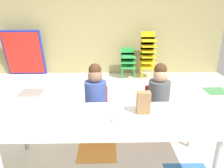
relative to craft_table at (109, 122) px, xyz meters
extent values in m
cube|color=silver|center=(-0.13, 0.68, -0.51)|extent=(5.79, 5.41, 0.02)
cube|color=silver|center=(-1.48, 1.58, -0.50)|extent=(0.43, 0.43, 0.00)
cube|color=#478C51|center=(-0.13, 0.68, -0.50)|extent=(0.43, 0.43, 0.00)
cube|color=#478C51|center=(2.12, 2.03, -0.50)|extent=(0.43, 0.43, 0.00)
cube|color=gray|center=(-1.48, 2.03, -0.50)|extent=(0.43, 0.43, 0.00)
cube|color=orange|center=(-0.13, 0.23, -0.50)|extent=(0.43, 0.43, 0.00)
cube|color=tan|center=(-0.13, 3.39, 0.79)|extent=(5.79, 0.10, 2.57)
cube|color=white|center=(0.00, 0.00, 0.02)|extent=(2.03, 0.70, 0.04)
cylinder|color=#B2B2B7|center=(-0.94, -0.29, -0.25)|extent=(0.05, 0.05, 0.51)
cylinder|color=#B2B2B7|center=(0.94, -0.29, -0.25)|extent=(0.05, 0.05, 0.51)
cylinder|color=#B2B2B7|center=(-0.94, 0.29, -0.25)|extent=(0.05, 0.05, 0.51)
cylinder|color=#B2B2B7|center=(0.94, 0.29, -0.25)|extent=(0.05, 0.05, 0.51)
cube|color=red|center=(-0.15, 0.57, -0.20)|extent=(0.32, 0.30, 0.03)
cube|color=red|center=(-0.15, 0.72, -0.05)|extent=(0.29, 0.02, 0.30)
cylinder|color=#384C99|center=(-0.15, 0.57, 0.02)|extent=(0.34, 0.34, 0.38)
sphere|color=#8C664C|center=(-0.15, 0.57, 0.28)|extent=(0.17, 0.17, 0.17)
sphere|color=#472D19|center=(-0.15, 0.58, 0.35)|extent=(0.15, 0.15, 0.15)
cylinder|color=red|center=(-0.29, 0.44, -0.35)|extent=(0.02, 0.02, 0.28)
cylinder|color=red|center=(-0.01, 0.44, -0.35)|extent=(0.02, 0.02, 0.28)
cylinder|color=red|center=(-0.29, 0.70, -0.35)|extent=(0.02, 0.02, 0.28)
cylinder|color=red|center=(-0.01, 0.70, -0.35)|extent=(0.02, 0.02, 0.28)
cube|color=red|center=(0.61, 0.57, -0.20)|extent=(0.32, 0.30, 0.03)
cube|color=red|center=(0.61, 0.72, -0.05)|extent=(0.29, 0.02, 0.30)
cylinder|color=#4C5156|center=(0.61, 0.57, 0.02)|extent=(0.28, 0.28, 0.38)
sphere|color=tan|center=(0.61, 0.57, 0.28)|extent=(0.17, 0.17, 0.17)
sphere|color=#472D19|center=(0.61, 0.58, 0.35)|extent=(0.15, 0.15, 0.15)
cylinder|color=red|center=(0.47, 0.44, -0.35)|extent=(0.02, 0.02, 0.28)
cylinder|color=red|center=(0.75, 0.44, -0.35)|extent=(0.02, 0.02, 0.28)
cylinder|color=red|center=(0.47, 0.70, -0.35)|extent=(0.02, 0.02, 0.28)
cylinder|color=red|center=(0.75, 0.70, -0.35)|extent=(0.02, 0.02, 0.28)
cube|color=green|center=(0.46, 2.95, -0.24)|extent=(0.32, 0.30, 0.03)
cube|color=green|center=(0.46, 3.09, -0.15)|extent=(0.30, 0.02, 0.18)
cube|color=green|center=(0.46, 2.95, -0.12)|extent=(0.32, 0.30, 0.03)
cube|color=green|center=(0.46, 3.09, -0.03)|extent=(0.30, 0.02, 0.18)
cube|color=green|center=(0.46, 2.95, 0.00)|extent=(0.32, 0.30, 0.03)
cube|color=green|center=(0.46, 3.09, 0.09)|extent=(0.30, 0.02, 0.18)
cylinder|color=green|center=(0.32, 2.82, -0.37)|extent=(0.02, 0.02, 0.26)
cylinder|color=green|center=(0.60, 2.82, -0.37)|extent=(0.02, 0.02, 0.26)
cylinder|color=green|center=(0.32, 3.08, -0.37)|extent=(0.02, 0.02, 0.26)
cylinder|color=green|center=(0.60, 3.08, -0.37)|extent=(0.02, 0.02, 0.26)
cube|color=yellow|center=(0.92, 2.95, -0.24)|extent=(0.32, 0.30, 0.03)
cube|color=yellow|center=(0.92, 3.09, -0.15)|extent=(0.30, 0.02, 0.18)
cube|color=yellow|center=(0.92, 2.95, -0.12)|extent=(0.32, 0.30, 0.03)
cube|color=yellow|center=(0.92, 3.09, -0.03)|extent=(0.30, 0.02, 0.18)
cube|color=yellow|center=(0.92, 2.95, 0.00)|extent=(0.32, 0.30, 0.03)
cube|color=yellow|center=(0.92, 3.09, 0.09)|extent=(0.30, 0.02, 0.18)
cube|color=yellow|center=(0.92, 2.95, 0.12)|extent=(0.32, 0.30, 0.03)
cube|color=yellow|center=(0.92, 3.09, 0.21)|extent=(0.30, 0.02, 0.18)
cube|color=yellow|center=(0.92, 2.95, 0.24)|extent=(0.32, 0.30, 0.03)
cube|color=yellow|center=(0.92, 3.09, 0.33)|extent=(0.30, 0.02, 0.18)
cube|color=yellow|center=(0.92, 2.95, 0.36)|extent=(0.32, 0.30, 0.03)
cube|color=yellow|center=(0.92, 3.09, 0.45)|extent=(0.30, 0.02, 0.18)
cylinder|color=yellow|center=(0.78, 2.82, -0.37)|extent=(0.02, 0.02, 0.26)
cylinder|color=yellow|center=(1.06, 2.82, -0.37)|extent=(0.02, 0.02, 0.26)
cylinder|color=yellow|center=(0.78, 3.08, -0.37)|extent=(0.02, 0.02, 0.26)
cylinder|color=yellow|center=(1.06, 3.08, -0.37)|extent=(0.02, 0.02, 0.26)
cube|color=#1E33BF|center=(-1.97, 3.20, 0.04)|extent=(0.90, 0.28, 1.09)
cube|color=red|center=(-1.97, 3.16, 0.04)|extent=(0.83, 0.23, 0.99)
cube|color=#9E754C|center=(0.34, 0.10, 0.15)|extent=(0.13, 0.09, 0.22)
cylinder|color=white|center=(0.07, -0.05, 0.05)|extent=(0.18, 0.18, 0.01)
torus|color=white|center=(0.07, -0.05, 0.07)|extent=(0.12, 0.12, 0.03)
camera|label=1|loc=(-0.01, -1.78, 1.01)|focal=33.94mm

